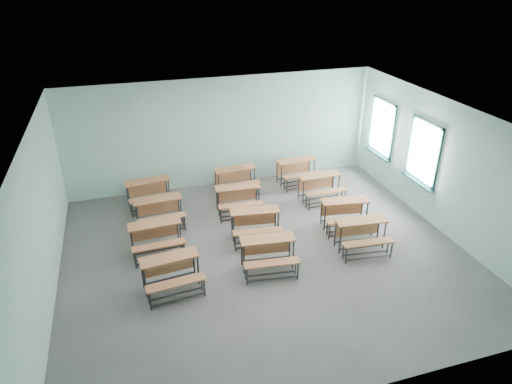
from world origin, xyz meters
TOP-DOWN VIEW (x-y plane):
  - room at (0.08, 0.03)m, footprint 9.04×8.04m
  - desk_unit_r0c0 at (-2.21, -0.64)m, footprint 1.25×0.91m
  - desk_unit_r0c1 at (-0.12, -0.56)m, footprint 1.26×0.92m
  - desk_unit_r0c2 at (2.18, -0.46)m, footprint 1.25×0.90m
  - desk_unit_r1c0 at (-2.36, 0.79)m, footprint 1.21×0.84m
  - desk_unit_r1c1 at (-0.03, 0.70)m, footprint 1.27×0.94m
  - desk_unit_r1c2 at (2.26, 0.53)m, footprint 1.27×0.94m
  - desk_unit_r2c0 at (-2.16, 1.98)m, footprint 1.22×0.86m
  - desk_unit_r2c1 at (-0.08, 2.05)m, footprint 1.24×0.88m
  - desk_unit_r2c2 at (2.28, 2.09)m, footprint 1.21×0.84m
  - desk_unit_r3c0 at (-2.32, 3.12)m, footprint 1.25×0.91m
  - desk_unit_r3c1 at (0.16, 3.22)m, footprint 1.23×0.87m
  - desk_unit_r3c2 at (2.07, 3.29)m, footprint 1.23×0.87m

SIDE VIEW (x-z plane):
  - desk_unit_r0c0 at x=-2.21m, z-range 0.13..0.86m
  - desk_unit_r0c1 at x=-0.12m, z-range 0.13..0.86m
  - desk_unit_r0c2 at x=2.18m, z-range 0.13..0.86m
  - desk_unit_r1c0 at x=-2.36m, z-range 0.13..0.86m
  - desk_unit_r1c1 at x=-0.03m, z-range 0.13..0.86m
  - desk_unit_r1c2 at x=2.26m, z-range 0.13..0.86m
  - desk_unit_r2c0 at x=-2.16m, z-range 0.13..0.86m
  - desk_unit_r2c1 at x=-0.08m, z-range 0.13..0.86m
  - desk_unit_r2c2 at x=2.28m, z-range 0.13..0.86m
  - desk_unit_r3c0 at x=-2.32m, z-range 0.13..0.86m
  - desk_unit_r3c1 at x=0.16m, z-range 0.13..0.86m
  - desk_unit_r3c2 at x=2.07m, z-range 0.13..0.86m
  - room at x=0.08m, z-range -0.02..3.22m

